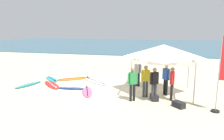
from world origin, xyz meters
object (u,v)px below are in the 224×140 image
Objects in this scene: person_green at (133,82)px; person_black at (154,82)px; person_grey at (138,71)px; banner_flag at (222,77)px; person_yellow at (146,79)px; gear_bag_by_pole at (179,104)px; gear_bag_near_tent at (154,97)px; surfboard_cyan at (52,79)px; person_blue at (166,77)px; surfboard_orange at (74,79)px; surfboard_teal at (28,85)px; surfboard_white at (96,81)px; person_red at (172,81)px; surfboard_navy at (72,88)px; canopy_tent at (164,51)px; surfboard_red at (52,85)px; surfboard_pink at (87,92)px.

person_green is 1.00× the size of person_black.
banner_flag reaches higher than person_grey.
person_yellow is 2.85× the size of gear_bag_by_pole.
banner_flag reaches higher than person_yellow.
gear_bag_near_tent is (0.03, 0.12, -0.85)m from person_black.
surfboard_cyan is 9.14m from gear_bag_by_pole.
surfboard_orange is at bearing 160.85° from person_blue.
surfboard_white is at bearing 25.63° from surfboard_teal.
person_black is at bearing -159.52° from person_red.
surfboard_navy is at bearing 164.83° from gear_bag_by_pole.
gear_bag_near_tent is 1.39m from gear_bag_by_pole.
surfboard_teal is 8.05m from gear_bag_near_tent.
canopy_tent is at bearing 2.44° from surfboard_teal.
surfboard_navy is at bearing -15.38° from surfboard_red.
surfboard_orange is 8.04m from gear_bag_by_pole.
person_grey is 1.00× the size of person_black.
canopy_tent is at bearing -10.26° from surfboard_cyan.
person_black reaches higher than surfboard_orange.
surfboard_white is 1.42× the size of person_green.
canopy_tent is at bearing -0.15° from surfboard_red.
person_green is at bearing 171.59° from banner_flag.
canopy_tent is 1.69× the size of surfboard_navy.
person_grey is (6.82, 1.51, 0.95)m from surfboard_teal.
surfboard_cyan is at bearing 177.83° from person_grey.
gear_bag_by_pole is at bearing -29.70° from surfboard_orange.
person_red is 0.92m from person_black.
person_green is at bearing -37.14° from surfboard_orange.
surfboard_cyan is at bearing 169.74° from canopy_tent.
surfboard_pink is 1.26× the size of person_green.
person_red is (2.01, -2.26, 0.00)m from person_grey.
person_red is at bearing 13.29° from gear_bag_near_tent.
person_green is (6.92, -1.34, 0.95)m from surfboard_teal.
surfboard_white is at bearing 66.47° from surfboard_navy.
person_green is 3.97m from banner_flag.
surfboard_white is at bearing 132.89° from person_green.
person_blue is (4.34, 0.55, 0.95)m from surfboard_pink.
person_yellow is (0.67, -2.05, 0.00)m from person_grey.
person_red and person_green have the same top height.
person_grey is (-1.52, 1.15, -1.40)m from canopy_tent.
surfboard_red is 3.49× the size of gear_bag_by_pole.
surfboard_teal is 8.10m from person_black.
canopy_tent reaches higher than gear_bag_by_pole.
surfboard_navy is (2.39, -1.81, 0.00)m from surfboard_cyan.
person_grey reaches higher than surfboard_white.
banner_flag reaches higher than gear_bag_by_pole.
surfboard_orange is (0.71, 1.89, -0.00)m from surfboard_red.
person_red is 1.21m from gear_bag_near_tent.
person_green is 1.00× the size of person_blue.
surfboard_orange is at bearing 154.21° from banner_flag.
surfboard_cyan is 1.05× the size of person_yellow.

